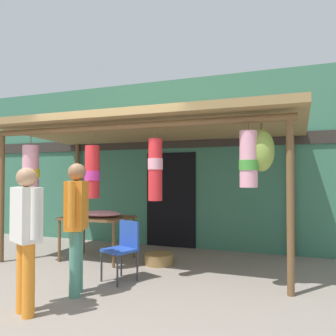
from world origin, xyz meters
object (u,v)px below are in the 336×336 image
at_px(customer_foreground, 26,228).
at_px(flower_heap_on_table, 101,214).
at_px(folding_chair, 124,245).
at_px(wicker_basket_by_table, 159,259).
at_px(vendor_in_orange, 77,217).
at_px(display_table, 97,221).

bearing_deg(customer_foreground, flower_heap_on_table, 102.84).
height_order(folding_chair, customer_foreground, customer_foreground).
height_order(wicker_basket_by_table, vendor_in_orange, vendor_in_orange).
bearing_deg(vendor_in_orange, display_table, 114.22).
relative_size(folding_chair, vendor_in_orange, 0.51).
relative_size(folding_chair, wicker_basket_by_table, 1.72).
distance_m(wicker_basket_by_table, customer_foreground, 2.66).
height_order(folding_chair, wicker_basket_by_table, folding_chair).
xyz_separation_m(vendor_in_orange, customer_foreground, (-0.13, -0.72, -0.05)).
distance_m(display_table, vendor_in_orange, 1.84).
height_order(flower_heap_on_table, folding_chair, flower_heap_on_table).
height_order(wicker_basket_by_table, customer_foreground, customer_foreground).
distance_m(vendor_in_orange, customer_foreground, 0.73).
xyz_separation_m(wicker_basket_by_table, customer_foreground, (-0.55, -2.46, 0.84)).
height_order(display_table, folding_chair, folding_chair).
xyz_separation_m(flower_heap_on_table, wicker_basket_by_table, (1.10, 0.07, -0.73)).
height_order(display_table, customer_foreground, customer_foreground).
bearing_deg(display_table, vendor_in_orange, -65.78).
bearing_deg(vendor_in_orange, customer_foreground, -100.54).
xyz_separation_m(display_table, folding_chair, (1.02, -0.91, -0.18)).
xyz_separation_m(display_table, customer_foreground, (0.61, -2.38, 0.25)).
distance_m(folding_chair, customer_foreground, 1.58).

